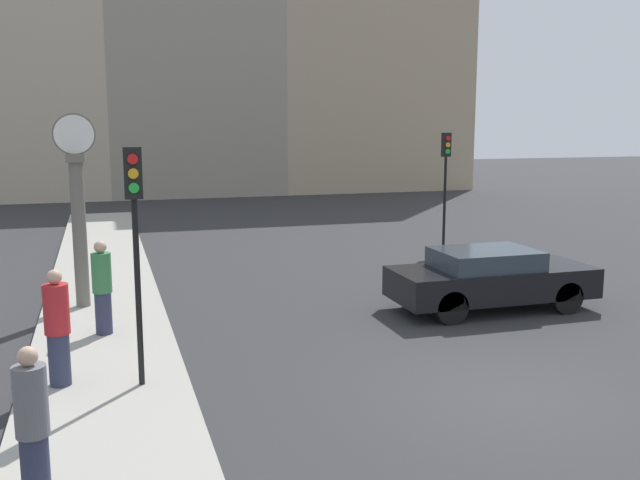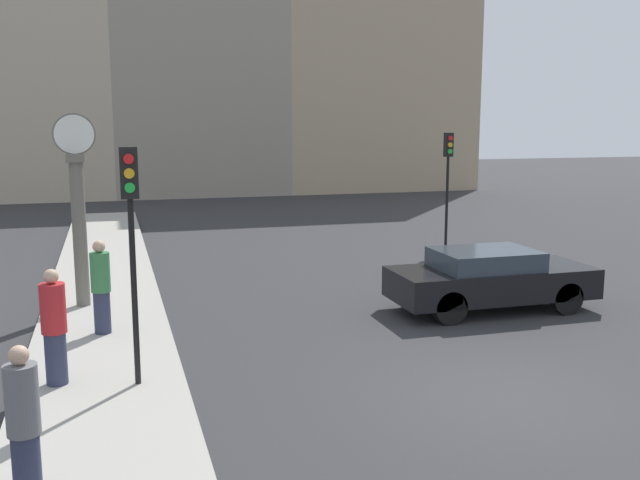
% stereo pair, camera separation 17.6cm
% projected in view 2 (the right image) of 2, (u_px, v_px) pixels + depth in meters
% --- Properties ---
extents(ground_plane, '(120.00, 120.00, 0.00)m').
position_uv_depth(ground_plane, '(506.00, 400.00, 10.69)').
color(ground_plane, '#2D2D30').
extents(sidewalk_corner, '(2.54, 25.44, 0.14)m').
position_uv_depth(sidewalk_corner, '(104.00, 273.00, 19.19)').
color(sidewalk_corner, '#A39E93').
rests_on(sidewalk_corner, ground_plane).
extents(building_row, '(31.37, 5.00, 18.93)m').
position_uv_depth(building_row, '(211.00, 35.00, 39.44)').
color(building_row, '#B7A88E').
rests_on(building_row, ground_plane).
extents(sedan_car, '(4.47, 1.78, 1.36)m').
position_uv_depth(sedan_car, '(490.00, 278.00, 15.63)').
color(sedan_car, black).
rests_on(sedan_car, ground_plane).
extents(traffic_light_near, '(0.26, 0.24, 3.62)m').
position_uv_depth(traffic_light_near, '(131.00, 216.00, 10.55)').
color(traffic_light_near, black).
rests_on(traffic_light_near, sidewalk_corner).
extents(traffic_light_far, '(0.26, 0.24, 3.76)m').
position_uv_depth(traffic_light_far, '(448.00, 166.00, 22.76)').
color(traffic_light_far, black).
rests_on(traffic_light_far, ground_plane).
extents(street_clock, '(0.88, 0.39, 4.15)m').
position_uv_depth(street_clock, '(78.00, 211.00, 15.29)').
color(street_clock, '#666056').
rests_on(street_clock, sidewalk_corner).
extents(pedestrian_red_top, '(0.38, 0.38, 1.80)m').
position_uv_depth(pedestrian_red_top, '(54.00, 327.00, 10.81)').
color(pedestrian_red_top, '#2D334C').
rests_on(pedestrian_red_top, sidewalk_corner).
extents(pedestrian_green_hoodie, '(0.36, 0.36, 1.79)m').
position_uv_depth(pedestrian_green_hoodie, '(101.00, 287.00, 13.44)').
color(pedestrian_green_hoodie, '#2D334C').
rests_on(pedestrian_green_hoodie, sidewalk_corner).
extents(pedestrian_grey_jacket, '(0.34, 0.34, 1.75)m').
position_uv_depth(pedestrian_grey_jacket, '(24.00, 427.00, 7.35)').
color(pedestrian_grey_jacket, '#2D334C').
rests_on(pedestrian_grey_jacket, sidewalk_corner).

